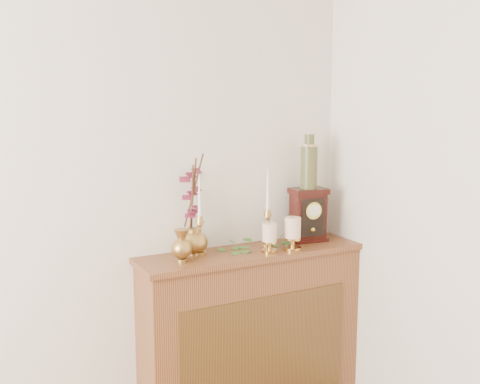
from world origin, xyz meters
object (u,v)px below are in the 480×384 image
ginger_jar (192,208)px  mantel_clock (308,215)px  candlestick_left (200,229)px  candlestick_center (267,222)px  bud_vase (182,246)px  ceramic_vase (309,164)px

ginger_jar → mantel_clock: size_ratio=1.75×
mantel_clock → candlestick_left: bearing=-173.3°
candlestick_center → mantel_clock: size_ratio=1.41×
bud_vase → mantel_clock: bearing=5.5°
ceramic_vase → candlestick_center: bearing=-177.2°
candlestick_center → ginger_jar: 0.42m
ginger_jar → ceramic_vase: ceramic_vase is taller
ginger_jar → candlestick_left: bearing=-68.5°
mantel_clock → candlestick_center: bearing=-170.6°
bud_vase → ceramic_vase: 0.87m
ginger_jar → candlestick_center: bearing=-9.5°
ginger_jar → bud_vase: bearing=-129.8°
bud_vase → ginger_jar: (0.11, 0.13, 0.15)m
bud_vase → candlestick_left: bearing=31.6°
bud_vase → mantel_clock: 0.79m
mantel_clock → bud_vase: bearing=-167.4°
candlestick_center → ginger_jar: (-0.41, 0.07, 0.10)m
candlestick_left → ginger_jar: 0.11m
bud_vase → ginger_jar: size_ratio=0.31×
candlestick_left → mantel_clock: bearing=-0.5°
bud_vase → ceramic_vase: bearing=5.7°
candlestick_left → bud_vase: bearing=-148.4°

